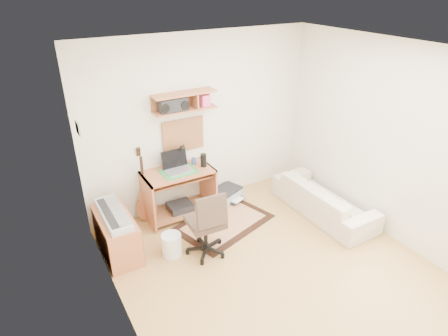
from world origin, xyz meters
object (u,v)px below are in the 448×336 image
cabinet (117,235)px  desk (179,194)px  printer (226,194)px  sofa (325,194)px  task_chair (205,222)px

cabinet → desk: bearing=20.1°
cabinet → printer: (1.90, 0.45, -0.19)m
cabinet → sofa: size_ratio=0.53×
task_chair → printer: task_chair is taller
desk → sofa: (1.90, -1.03, -0.04)m
task_chair → printer: 1.43m
cabinet → task_chair: bearing=-30.4°
desk → task_chair: 0.98m
cabinet → sofa: sofa is taller
desk → cabinet: bearing=-159.9°
sofa → task_chair: bearing=88.2°
task_chair → desk: bearing=89.4°
printer → sofa: (1.06, -1.09, 0.25)m
desk → printer: desk is taller
desk → sofa: size_ratio=0.59×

